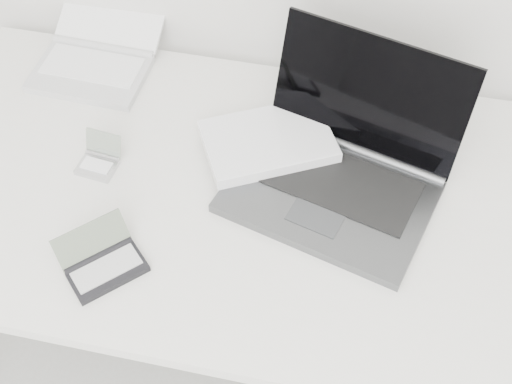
% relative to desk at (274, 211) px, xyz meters
% --- Properties ---
extents(desk, '(1.60, 0.80, 0.73)m').
position_rel_desk_xyz_m(desk, '(0.00, 0.00, 0.00)').
color(desk, white).
rests_on(desk, ground).
extents(laptop_large, '(0.57, 0.46, 0.27)m').
position_rel_desk_xyz_m(laptop_large, '(0.08, 0.09, 0.09)').
color(laptop_large, '#535558').
rests_on(laptop_large, desk).
extents(netbook_open_white, '(0.28, 0.34, 0.10)m').
position_rel_desk_xyz_m(netbook_open_white, '(-0.51, 0.32, 0.07)').
color(netbook_open_white, silver).
rests_on(netbook_open_white, desk).
extents(pda_silver, '(0.09, 0.09, 0.07)m').
position_rel_desk_xyz_m(pda_silver, '(-0.39, 0.01, 0.06)').
color(pda_silver, silver).
rests_on(pda_silver, desk).
extents(palmtop_charcoal, '(0.19, 0.19, 0.07)m').
position_rel_desk_xyz_m(palmtop_charcoal, '(-0.29, -0.24, 0.06)').
color(palmtop_charcoal, black).
rests_on(palmtop_charcoal, desk).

